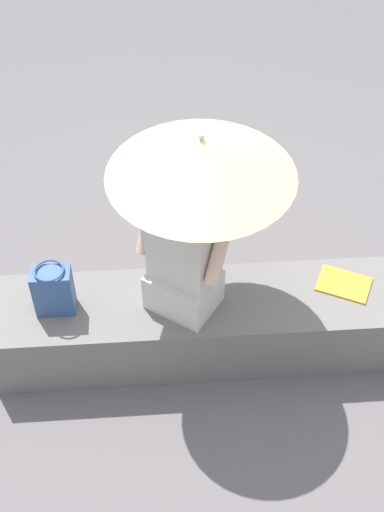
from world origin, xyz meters
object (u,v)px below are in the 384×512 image
Objects in this scene: handbag_black at (53,290)px; magazine at (344,284)px; person_seated at (183,252)px; parasol at (202,157)px.

magazine is at bearing -177.74° from handbag_black.
magazine is (-1.56, -0.06, -0.14)m from handbag_black.
person_seated is at bearing 30.34° from magazine.
parasol reaches higher than magazine.
person_seated is at bearing 32.03° from parasol.
magazine is at bearing -179.33° from parasol.
magazine is (-0.88, -0.07, -0.38)m from person_seated.
parasol reaches higher than handbag_black.
parasol is at bearing -176.10° from handbag_black.
person_seated is 0.85× the size of parasol.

